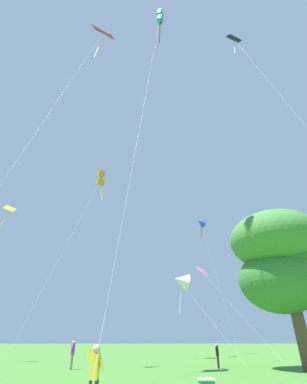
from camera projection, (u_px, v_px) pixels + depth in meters
name	position (u px, v px, depth m)	size (l,w,h in m)	color
kite_orange_box	(101.00, 179.00, 24.73)	(3.98, 4.55, 15.55)	orange
kite_black_large	(240.00, 47.00, 22.66)	(2.50, 6.86, 25.58)	black
kite_yellow_diamond	(6.00, 216.00, 28.94)	(1.79, 4.58, 14.86)	yellow
kite_blue_delta	(201.00, 223.00, 46.38)	(2.76, 6.80, 20.33)	blue
kite_teal_box	(160.00, 18.00, 25.99)	(2.87, 8.35, 30.01)	teal
kite_red_high	(101.00, 39.00, 26.10)	(2.57, 10.48, 29.71)	red
kite_pink_low	(204.00, 274.00, 35.23)	(4.78, 10.69, 10.40)	pink
kite_white_distant	(181.00, 281.00, 32.41)	(4.05, 11.37, 9.11)	white
person_foreground_watcher	(73.00, 352.00, 18.46)	(0.23, 0.55, 1.70)	gray
person_far_back	(217.00, 353.00, 19.06)	(0.20, 0.48, 1.51)	black
person_with_spool	(95.00, 372.00, 7.15)	(0.52, 0.22, 1.61)	#2D3351
tree_right_cluster	(280.00, 260.00, 20.49)	(7.44, 7.22, 10.61)	brown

